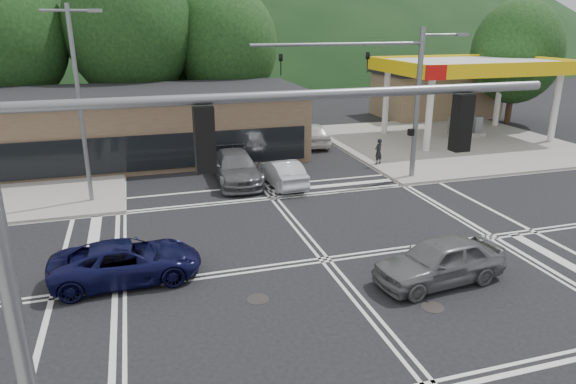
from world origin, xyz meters
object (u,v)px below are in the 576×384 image
object	(u,v)px
car_queue_a	(283,173)
car_queue_b	(311,134)
car_blue_west	(127,261)
car_northbound	(236,167)
car_grey_center	(439,261)
pedestrian	(378,151)

from	to	relation	value
car_queue_a	car_queue_b	distance (m)	9.47
car_blue_west	car_northbound	xyz separation A→B (m)	(5.65, 9.86, 0.13)
car_queue_a	car_grey_center	bearing A→B (deg)	97.03
car_blue_west	car_grey_center	world-z (taller)	car_grey_center
pedestrian	car_grey_center	bearing A→B (deg)	46.66
car_grey_center	pedestrian	xyz separation A→B (m)	(4.47, 13.56, 0.15)
car_queue_b	pedestrian	xyz separation A→B (m)	(2.00, -6.38, 0.12)
car_blue_west	car_queue_a	world-z (taller)	car_queue_a
car_grey_center	car_queue_b	size ratio (longest dim) A/B	0.97
car_queue_a	car_queue_b	xyz separation A→B (m)	(4.50, 8.33, 0.10)
car_northbound	car_queue_b	bearing A→B (deg)	47.87
car_blue_west	pedestrian	size ratio (longest dim) A/B	3.19
car_grey_center	car_northbound	bearing A→B (deg)	-167.98
car_queue_a	car_blue_west	bearing A→B (deg)	44.29
car_queue_b	pedestrian	world-z (taller)	pedestrian
car_blue_west	car_queue_b	bearing A→B (deg)	-37.95
car_blue_west	car_grey_center	xyz separation A→B (m)	(9.91, -3.12, 0.09)
car_queue_b	pedestrian	distance (m)	6.69
car_blue_west	car_northbound	bearing A→B (deg)	-31.45
car_blue_west	car_queue_b	size ratio (longest dim) A/B	1.05
car_queue_b	car_northbound	xyz separation A→B (m)	(-6.72, -6.97, 0.01)
car_blue_west	pedestrian	world-z (taller)	pedestrian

